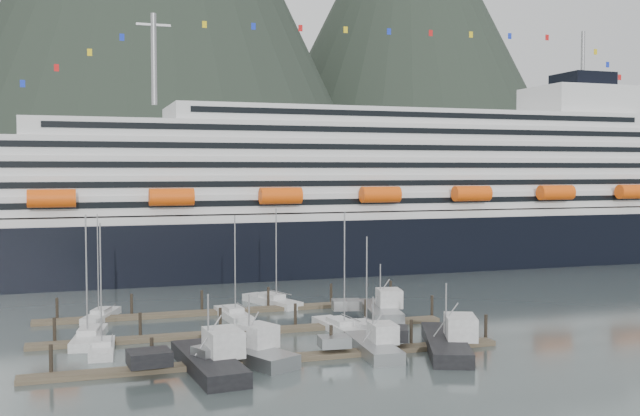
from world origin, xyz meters
The scene contains 18 objects.
ground centered at (0.00, 0.00, 0.00)m, with size 1600.00×1600.00×0.00m, color #434F4E.
mountains centered at (52.48, 588.54, 163.40)m, with size 870.00×440.00×420.00m.
cruise_ship centered at (30.03, 54.94, 12.04)m, with size 210.00×30.40×50.30m.
dock_near centered at (-4.93, -9.95, 0.31)m, with size 48.18×2.28×3.20m.
dock_mid centered at (-4.93, 3.05, 0.31)m, with size 48.18×2.28×3.20m.
dock_far centered at (-4.93, 16.05, 0.31)m, with size 48.18×2.28×3.20m.
sailboat_a centered at (-21.26, -0.97, 0.42)m, with size 2.98×8.42×13.90m.
sailboat_b centered at (-22.45, 4.55, 0.43)m, with size 4.40×10.66×14.55m.
sailboat_c centered at (-4.81, 12.30, 0.42)m, with size 3.36×9.65×13.66m.
sailboat_d centered at (5.48, 0.73, 0.42)m, with size 3.65×11.11×14.54m.
sailboat_e centered at (-20.75, 17.11, 0.41)m, with size 5.37×8.99×13.73m.
sailboat_g centered at (2.24, 19.99, 0.42)m, with size 6.43×11.25×14.03m.
sailboat_h centered at (7.57, -1.20, 0.41)m, with size 3.24×8.95×11.75m.
trawler_a centered at (-12.16, -11.20, 0.99)m, with size 10.73×14.83×8.03m.
trawler_b centered at (-7.69, -9.03, 0.93)m, with size 10.05×11.81×7.35m.
trawler_c centered at (12.70, -11.17, 0.97)m, with size 12.38×15.63×7.82m.
trawler_d centered at (5.09, -9.87, 0.84)m, with size 8.19×11.05×6.42m.
trawler_e centered at (13.18, 7.43, 0.94)m, with size 9.27×12.04×7.51m.
Camera 1 is at (-23.74, -80.42, 18.98)m, focal length 42.00 mm.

